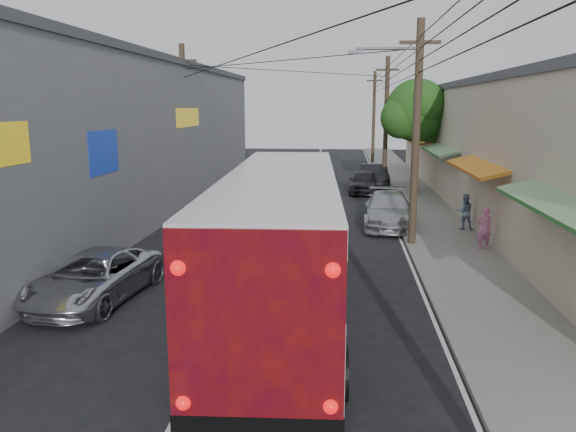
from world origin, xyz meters
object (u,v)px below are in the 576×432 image
pedestrian_near (484,228)px  parked_car_far (374,176)px  jeepney (94,277)px  coach_bus (282,240)px  parked_suv (388,210)px  pedestrian_far (465,212)px  parked_car_mid (364,182)px

pedestrian_near → parked_car_far: bearing=-91.1°
jeepney → pedestrian_near: 12.96m
jeepney → parked_car_far: parked_car_far is taller
coach_bus → pedestrian_near: size_ratio=8.20×
coach_bus → jeepney: 5.14m
parked_suv → pedestrian_far: 3.10m
parked_car_mid → parked_suv: bearing=-81.5°
pedestrian_near → pedestrian_far: (-0.01, 3.23, -0.02)m
coach_bus → jeepney: size_ratio=2.66×
coach_bus → pedestrian_near: coach_bus is taller
pedestrian_near → jeepney: bearing=16.5°
jeepney → coach_bus: bearing=3.5°
jeepney → pedestrian_far: (11.39, 9.39, 0.20)m
pedestrian_far → parked_car_mid: bearing=-71.8°
jeepney → pedestrian_far: pedestrian_far is taller
jeepney → parked_suv: size_ratio=0.93×
jeepney → parked_car_mid: bearing=74.6°
coach_bus → pedestrian_far: coach_bus is taller
pedestrian_far → parked_suv: bearing=-17.2°
jeepney → parked_suv: (8.40, 10.20, 0.07)m
parked_suv → coach_bus: bearing=-104.9°
coach_bus → parked_suv: size_ratio=2.49×
parked_suv → pedestrian_near: pedestrian_near is taller
jeepney → parked_suv: parked_suv is taller
parked_suv → jeepney: bearing=-126.3°
coach_bus → pedestrian_near: bearing=42.0°
jeepney → parked_car_far: bearing=75.1°
parked_car_mid → parked_car_far: bearing=77.6°
parked_suv → parked_car_far: parked_car_far is taller
coach_bus → parked_car_mid: bearing=79.4°
parked_car_mid → jeepney: bearing=-107.5°
parked_suv → pedestrian_far: size_ratio=3.41×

